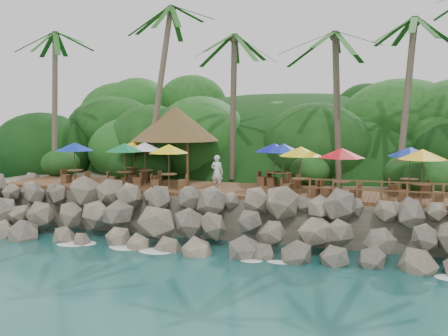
% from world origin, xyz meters
% --- Properties ---
extents(ground, '(140.00, 140.00, 0.00)m').
position_xyz_m(ground, '(0.00, 0.00, 0.00)').
color(ground, '#19514F').
rests_on(ground, ground).
extents(land_base, '(32.00, 25.20, 2.10)m').
position_xyz_m(land_base, '(0.00, 16.00, 1.05)').
color(land_base, gray).
rests_on(land_base, ground).
extents(jungle_hill, '(44.80, 28.00, 15.40)m').
position_xyz_m(jungle_hill, '(0.00, 23.50, 0.00)').
color(jungle_hill, '#143811').
rests_on(jungle_hill, ground).
extents(seawall, '(29.00, 4.00, 2.30)m').
position_xyz_m(seawall, '(0.00, 2.00, 1.15)').
color(seawall, gray).
rests_on(seawall, ground).
extents(terrace, '(26.00, 5.00, 0.20)m').
position_xyz_m(terrace, '(0.00, 6.00, 2.20)').
color(terrace, brown).
rests_on(terrace, land_base).
extents(jungle_foliage, '(44.00, 16.00, 12.00)m').
position_xyz_m(jungle_foliage, '(0.00, 15.00, 0.00)').
color(jungle_foliage, '#143811').
rests_on(jungle_foliage, ground).
extents(foam_line, '(25.20, 0.80, 0.06)m').
position_xyz_m(foam_line, '(0.00, 0.30, 0.03)').
color(foam_line, white).
rests_on(foam_line, ground).
extents(palms, '(32.11, 7.19, 12.25)m').
position_xyz_m(palms, '(1.56, 8.93, 11.85)').
color(palms, brown).
rests_on(palms, ground).
extents(palapa, '(5.57, 5.57, 4.60)m').
position_xyz_m(palapa, '(-4.35, 9.25, 5.79)').
color(palapa, brown).
rests_on(palapa, ground).
extents(dining_clusters, '(21.20, 5.44, 2.42)m').
position_xyz_m(dining_clusters, '(0.69, 5.82, 4.31)').
color(dining_clusters, brown).
rests_on(dining_clusters, terrace).
extents(railing, '(8.30, 0.10, 1.00)m').
position_xyz_m(railing, '(8.99, 3.65, 2.91)').
color(railing, brown).
rests_on(railing, terrace).
extents(waiter, '(0.72, 0.50, 1.87)m').
position_xyz_m(waiter, '(-0.13, 5.21, 3.24)').
color(waiter, silver).
rests_on(waiter, terrace).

